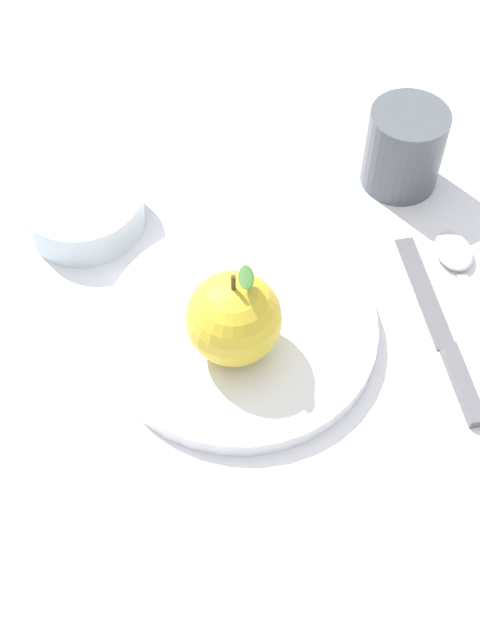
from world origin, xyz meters
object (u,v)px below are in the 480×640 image
object	(u,v)px
side_bowl	(83,206)
cup	(405,145)
dinner_plate	(240,327)
apple	(233,314)
spoon	(460,265)
knife	(445,342)

from	to	relation	value
side_bowl	cup	xyz separation A→B (m)	(0.31, -0.02, 0.02)
dinner_plate	cup	bearing A→B (deg)	35.03
dinner_plate	apple	distance (m)	0.05
dinner_plate	side_bowl	size ratio (longest dim) A/B	2.07
apple	spoon	xyz separation A→B (m)	(0.22, 0.04, -0.05)
dinner_plate	spoon	bearing A→B (deg)	4.78
apple	knife	world-z (taller)	apple
cup	side_bowl	bearing A→B (deg)	175.75
dinner_plate	apple	bearing A→B (deg)	-121.78
apple	cup	distance (m)	0.26
cup	dinner_plate	bearing A→B (deg)	-144.97
dinner_plate	knife	xyz separation A→B (m)	(0.17, -0.06, -0.01)
side_bowl	dinner_plate	bearing A→B (deg)	-56.22
side_bowl	spoon	distance (m)	0.35
apple	knife	xyz separation A→B (m)	(0.18, -0.04, -0.05)
apple	cup	world-z (taller)	apple
spoon	apple	bearing A→B (deg)	-171.01
cup	apple	bearing A→B (deg)	-143.20
knife	side_bowl	bearing A→B (deg)	141.57
dinner_plate	cup	size ratio (longest dim) A/B	2.84
dinner_plate	cup	xyz separation A→B (m)	(0.20, 0.14, 0.04)
side_bowl	knife	size ratio (longest dim) A/B	0.56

